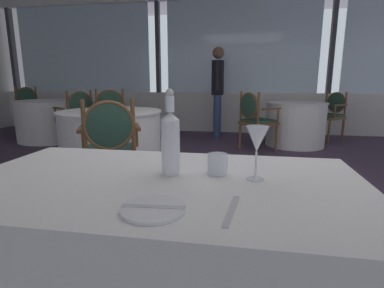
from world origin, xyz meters
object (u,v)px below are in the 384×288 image
(side_plate, at_px, (153,209))
(dining_chair_2_1, at_px, (110,143))
(water_tumbler, at_px, (217,164))
(wine_glass, at_px, (257,140))
(dining_chair_3_0, at_px, (77,115))
(dining_chair_2_0, at_px, (111,116))
(dining_chair_3_1, at_px, (29,107))
(water_bottle, at_px, (170,141))
(diner_person_0, at_px, (218,87))
(dining_chair_0_0, at_px, (331,112))
(dining_chair_0_1, at_px, (255,117))

(side_plate, height_order, dining_chair_2_1, dining_chair_2_1)
(water_tumbler, bearing_deg, wine_glass, -20.05)
(water_tumbler, bearing_deg, dining_chair_3_0, 127.59)
(wine_glass, xyz_separation_m, dining_chair_2_0, (-2.09, 3.29, -0.33))
(dining_chair_2_1, bearing_deg, dining_chair_3_1, 21.29)
(water_bottle, height_order, dining_chair_2_1, water_bottle)
(water_bottle, height_order, diner_person_0, diner_person_0)
(water_bottle, bearing_deg, dining_chair_3_1, 132.66)
(water_tumbler, height_order, dining_chair_0_0, dining_chair_0_0)
(water_tumbler, bearing_deg, side_plate, -111.01)
(wine_glass, bearing_deg, water_tumbler, 159.95)
(side_plate, relative_size, dining_chair_0_0, 0.21)
(wine_glass, bearing_deg, dining_chair_2_1, 131.49)
(dining_chair_0_0, height_order, dining_chair_3_1, dining_chair_3_1)
(side_plate, height_order, wine_glass, wine_glass)
(dining_chair_3_0, bearing_deg, dining_chair_3_1, -0.00)
(water_tumbler, xyz_separation_m, diner_person_0, (-0.40, 4.64, 0.20))
(dining_chair_3_0, height_order, diner_person_0, diner_person_0)
(wine_glass, relative_size, dining_chair_2_0, 0.20)
(water_tumbler, xyz_separation_m, dining_chair_2_0, (-1.94, 3.24, -0.22))
(wine_glass, height_order, dining_chair_0_0, wine_glass)
(dining_chair_3_0, bearing_deg, water_tumbler, 160.48)
(water_bottle, height_order, dining_chair_3_1, water_bottle)
(water_tumbler, distance_m, diner_person_0, 4.66)
(water_bottle, bearing_deg, dining_chair_0_1, 82.95)
(dining_chair_0_1, bearing_deg, dining_chair_3_1, 129.30)
(wine_glass, bearing_deg, dining_chair_3_0, 128.69)
(dining_chair_0_1, distance_m, dining_chair_2_0, 2.25)
(water_bottle, relative_size, diner_person_0, 0.19)
(water_bottle, height_order, dining_chair_3_0, water_bottle)
(dining_chair_3_0, distance_m, dining_chair_3_1, 2.11)
(dining_chair_0_1, height_order, dining_chair_3_0, dining_chair_3_0)
(dining_chair_2_1, bearing_deg, water_tumbler, -165.69)
(dining_chair_2_1, distance_m, dining_chair_3_0, 2.55)
(water_bottle, relative_size, dining_chair_0_1, 0.35)
(water_bottle, height_order, wine_glass, water_bottle)
(side_plate, bearing_deg, dining_chair_3_1, 130.84)
(water_tumbler, bearing_deg, dining_chair_3_1, 134.05)
(water_bottle, xyz_separation_m, diner_person_0, (-0.22, 4.67, 0.11))
(dining_chair_2_0, xyz_separation_m, dining_chair_3_0, (-0.64, 0.12, -0.01))
(water_bottle, height_order, dining_chair_0_0, water_bottle)
(dining_chair_2_0, xyz_separation_m, diner_person_0, (1.55, 1.40, 0.42))
(side_plate, distance_m, water_tumbler, 0.40)
(side_plate, relative_size, water_bottle, 0.57)
(side_plate, xyz_separation_m, water_bottle, (-0.03, 0.34, 0.13))
(dining_chair_0_1, xyz_separation_m, dining_chair_2_0, (-2.22, -0.36, 0.01))
(dining_chair_0_1, bearing_deg, dining_chair_2_0, 149.55)
(dining_chair_2_1, relative_size, dining_chair_3_1, 0.97)
(dining_chair_0_0, bearing_deg, side_plate, 30.69)
(side_plate, height_order, dining_chair_3_0, dining_chair_3_0)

